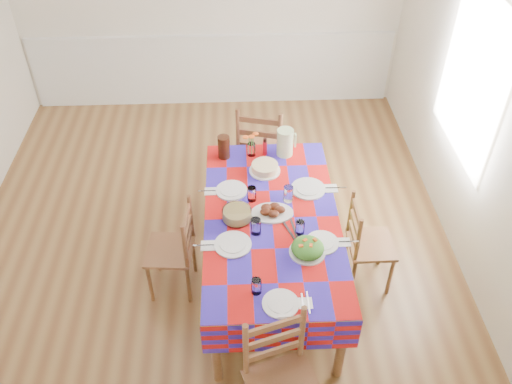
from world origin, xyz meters
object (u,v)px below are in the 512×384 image
chair_right (366,244)px  chair_left (175,250)px  meat_platter (272,211)px  chair_far (262,150)px  dining_table (272,226)px  tea_pitcher (224,147)px  green_pitcher (285,142)px  chair_near (282,382)px

chair_right → chair_left: bearing=90.1°
meat_platter → chair_right: size_ratio=0.38×
chair_far → chair_left: size_ratio=1.19×
dining_table → tea_pitcher: 0.92m
meat_platter → green_pitcher: bearing=78.1°
tea_pitcher → chair_far: chair_far is taller
tea_pitcher → chair_left: 1.02m
green_pitcher → chair_left: bearing=-139.0°
meat_platter → chair_left: chair_left is taller
green_pitcher → chair_near: size_ratio=0.25×
chair_left → chair_right: 1.59m
tea_pitcher → chair_left: tea_pitcher is taller
dining_table → chair_far: 1.26m
dining_table → chair_far: size_ratio=1.87×
chair_near → chair_far: 2.49m
dining_table → chair_near: size_ratio=1.97×
chair_far → chair_near: bearing=104.5°
chair_far → chair_left: bearing=72.5°
green_pitcher → chair_far: chair_far is taller
chair_far → chair_right: (0.81, -1.24, -0.09)m
chair_right → tea_pitcher: bearing=55.1°
dining_table → chair_left: (-0.79, -0.00, -0.25)m
chair_far → chair_left: chair_far is taller
tea_pitcher → chair_right: size_ratio=0.24×
chair_left → chair_right: bearing=95.1°
green_pitcher → chair_right: size_ratio=0.29×
meat_platter → chair_right: 0.87m
dining_table → meat_platter: 0.12m
dining_table → chair_left: size_ratio=2.22×
dining_table → chair_right: 0.83m
chair_right → chair_far: bearing=32.9°
dining_table → meat_platter: meat_platter is taller
dining_table → chair_right: bearing=-0.0°
chair_near → chair_left: 1.47m
green_pitcher → chair_right: (0.62, -0.83, -0.46)m
green_pitcher → tea_pitcher: 0.54m
meat_platter → chair_far: 1.23m
green_pitcher → chair_near: (-0.18, -2.08, -0.40)m
meat_platter → chair_left: (-0.80, -0.05, -0.36)m
tea_pitcher → chair_far: bearing=50.0°
chair_far → green_pitcher: bearing=128.5°
green_pitcher → chair_near: bearing=-95.0°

